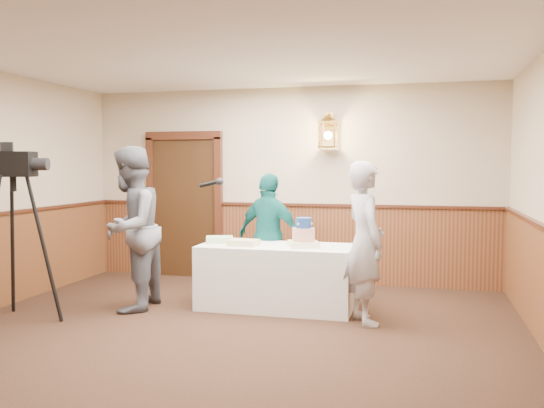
{
  "coord_description": "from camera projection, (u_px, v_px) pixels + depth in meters",
  "views": [
    {
      "loc": [
        1.84,
        -4.63,
        1.71
      ],
      "look_at": [
        0.21,
        1.7,
        1.25
      ],
      "focal_mm": 38.0,
      "sensor_mm": 36.0,
      "label": 1
    }
  ],
  "objects": [
    {
      "name": "baker",
      "position": [
        365.0,
        243.0,
        6.13
      ],
      "size": [
        0.66,
        0.75,
        1.74
      ],
      "primitive_type": "imported",
      "rotation": [
        0.0,
        0.0,
        2.05
      ],
      "color": "#A7A6AC",
      "rests_on": "ground"
    },
    {
      "name": "ground",
      "position": [
        200.0,
        359.0,
        5.05
      ],
      "size": [
        7.0,
        7.0,
        0.0
      ],
      "primitive_type": "plane",
      "color": "black",
      "rests_on": "ground"
    },
    {
      "name": "room_shell",
      "position": [
        211.0,
        184.0,
        5.39
      ],
      "size": [
        6.02,
        7.02,
        2.81
      ],
      "color": "#BBA88C",
      "rests_on": "ground"
    },
    {
      "name": "assistant_p",
      "position": [
        270.0,
        236.0,
        7.31
      ],
      "size": [
        1.01,
        0.69,
        1.59
      ],
      "primitive_type": "imported",
      "rotation": [
        0.0,
        0.0,
        2.78
      ],
      "color": "#115E5B",
      "rests_on": "ground"
    },
    {
      "name": "tiered_cake",
      "position": [
        303.0,
        235.0,
        6.63
      ],
      "size": [
        0.43,
        0.43,
        0.34
      ],
      "rotation": [
        0.0,
        0.0,
        0.39
      ],
      "color": "#F0E9B7",
      "rests_on": "display_table"
    },
    {
      "name": "interviewer",
      "position": [
        130.0,
        229.0,
        6.68
      ],
      "size": [
        1.56,
        0.98,
        1.91
      ],
      "rotation": [
        0.0,
        0.0,
        -1.5
      ],
      "color": "#5A5B64",
      "rests_on": "ground"
    },
    {
      "name": "sheet_cake_green",
      "position": [
        220.0,
        240.0,
        6.99
      ],
      "size": [
        0.39,
        0.35,
        0.08
      ],
      "primitive_type": "cube",
      "rotation": [
        0.0,
        0.0,
        0.34
      ],
      "color": "#A3E6A2",
      "rests_on": "display_table"
    },
    {
      "name": "sheet_cake_yellow",
      "position": [
        243.0,
        243.0,
        6.74
      ],
      "size": [
        0.35,
        0.28,
        0.07
      ],
      "primitive_type": "cube",
      "rotation": [
        0.0,
        0.0,
        -0.08
      ],
      "color": "#DACA82",
      "rests_on": "display_table"
    },
    {
      "name": "display_table",
      "position": [
        276.0,
        277.0,
        6.8
      ],
      "size": [
        1.8,
        0.8,
        0.75
      ],
      "primitive_type": "cube",
      "color": "white",
      "rests_on": "ground"
    },
    {
      "name": "tv_camera_rig",
      "position": [
        15.0,
        246.0,
        6.18
      ],
      "size": [
        0.72,
        0.67,
        1.84
      ],
      "rotation": [
        0.0,
        0.0,
        0.23
      ],
      "color": "black",
      "rests_on": "ground"
    }
  ]
}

